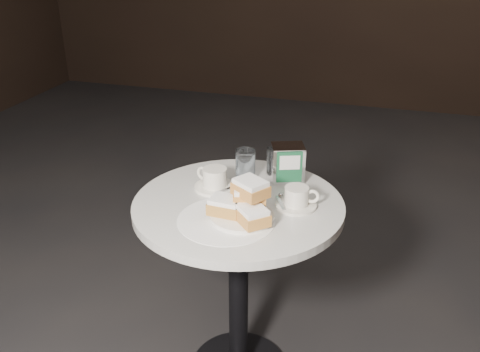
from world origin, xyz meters
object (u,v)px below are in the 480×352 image
object	(u,v)px
cafe_table	(238,252)
beignet_plate	(244,205)
water_glass_right	(275,161)
water_glass_left	(245,165)
napkin_dispenser	(287,163)
coffee_cup_right	(297,198)
coffee_cup_left	(215,180)

from	to	relation	value
cafe_table	beignet_plate	xyz separation A→B (m)	(0.05, -0.10, 0.25)
beignet_plate	water_glass_right	xyz separation A→B (m)	(0.02, 0.35, -0.00)
water_glass_right	water_glass_left	bearing A→B (deg)	-137.07
water_glass_right	napkin_dispenser	xyz separation A→B (m)	(0.05, -0.04, 0.02)
napkin_dispenser	cafe_table	bearing A→B (deg)	-140.05
water_glass_left	water_glass_right	world-z (taller)	water_glass_left
coffee_cup_right	beignet_plate	bearing A→B (deg)	-150.26
coffee_cup_right	napkin_dispenser	size ratio (longest dim) A/B	1.15
coffee_cup_right	water_glass_right	world-z (taller)	water_glass_right
coffee_cup_left	coffee_cup_right	bearing A→B (deg)	9.77
beignet_plate	water_glass_left	distance (m)	0.28
water_glass_left	water_glass_right	distance (m)	0.12
cafe_table	water_glass_left	world-z (taller)	water_glass_left
beignet_plate	napkin_dispenser	xyz separation A→B (m)	(0.07, 0.31, 0.02)
coffee_cup_left	cafe_table	bearing A→B (deg)	-14.71
coffee_cup_right	napkin_dispenser	bearing A→B (deg)	99.54
beignet_plate	napkin_dispenser	bearing A→B (deg)	77.22
water_glass_left	coffee_cup_left	bearing A→B (deg)	-131.00
beignet_plate	napkin_dispenser	size ratio (longest dim) A/B	1.92
beignet_plate	water_glass_left	world-z (taller)	beignet_plate
water_glass_left	water_glass_right	size ratio (longest dim) A/B	1.15
cafe_table	water_glass_left	size ratio (longest dim) A/B	6.55
beignet_plate	cafe_table	bearing A→B (deg)	115.19
water_glass_left	napkin_dispenser	size ratio (longest dim) A/B	0.83
coffee_cup_right	water_glass_left	distance (m)	0.26
cafe_table	water_glass_right	size ratio (longest dim) A/B	7.55
water_glass_left	coffee_cup_right	bearing A→B (deg)	-34.37
coffee_cup_right	napkin_dispenser	xyz separation A→B (m)	(-0.07, 0.19, 0.04)
coffee_cup_left	coffee_cup_right	distance (m)	0.30
coffee_cup_left	water_glass_left	distance (m)	0.13
coffee_cup_right	water_glass_left	world-z (taller)	water_glass_left
coffee_cup_left	napkin_dispenser	xyz separation A→B (m)	(0.23, 0.14, 0.03)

